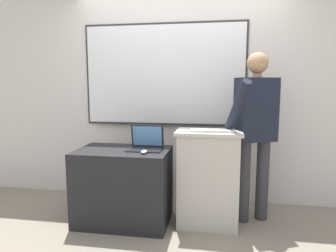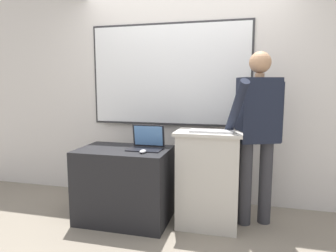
{
  "view_description": "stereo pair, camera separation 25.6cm",
  "coord_description": "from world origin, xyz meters",
  "px_view_note": "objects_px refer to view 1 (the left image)",
  "views": [
    {
      "loc": [
        0.45,
        -2.5,
        1.42
      ],
      "look_at": [
        -0.03,
        0.43,
        1.02
      ],
      "focal_mm": 32.0,
      "sensor_mm": 36.0,
      "label": 1
    },
    {
      "loc": [
        0.7,
        -2.44,
        1.42
      ],
      "look_at": [
        -0.03,
        0.43,
        1.02
      ],
      "focal_mm": 32.0,
      "sensor_mm": 36.0,
      "label": 2
    }
  ],
  "objects_px": {
    "laptop": "(146,142)",
    "computer_mouse_by_laptop": "(144,152)",
    "side_desk": "(124,186)",
    "wireless_keyboard": "(212,131)",
    "lectern_podium": "(208,178)",
    "person_presenter": "(255,126)"
  },
  "relations": [
    {
      "from": "wireless_keyboard",
      "to": "lectern_podium",
      "type": "bearing_deg",
      "value": 119.11
    },
    {
      "from": "lectern_podium",
      "to": "wireless_keyboard",
      "type": "height_order",
      "value": "wireless_keyboard"
    },
    {
      "from": "person_presenter",
      "to": "laptop",
      "type": "distance_m",
      "value": 1.12
    },
    {
      "from": "lectern_podium",
      "to": "side_desk",
      "type": "bearing_deg",
      "value": -175.25
    },
    {
      "from": "person_presenter",
      "to": "computer_mouse_by_laptop",
      "type": "height_order",
      "value": "person_presenter"
    },
    {
      "from": "lectern_podium",
      "to": "computer_mouse_by_laptop",
      "type": "relative_size",
      "value": 9.73
    },
    {
      "from": "laptop",
      "to": "computer_mouse_by_laptop",
      "type": "height_order",
      "value": "laptop"
    },
    {
      "from": "side_desk",
      "to": "person_presenter",
      "type": "bearing_deg",
      "value": 10.45
    },
    {
      "from": "lectern_podium",
      "to": "person_presenter",
      "type": "height_order",
      "value": "person_presenter"
    },
    {
      "from": "lectern_podium",
      "to": "laptop",
      "type": "relative_size",
      "value": 2.8
    },
    {
      "from": "side_desk",
      "to": "wireless_keyboard",
      "type": "height_order",
      "value": "wireless_keyboard"
    },
    {
      "from": "side_desk",
      "to": "wireless_keyboard",
      "type": "xyz_separation_m",
      "value": [
        0.89,
        0.02,
        0.6
      ]
    },
    {
      "from": "laptop",
      "to": "computer_mouse_by_laptop",
      "type": "relative_size",
      "value": 3.47
    },
    {
      "from": "laptop",
      "to": "computer_mouse_by_laptop",
      "type": "xyz_separation_m",
      "value": [
        0.03,
        -0.21,
        -0.06
      ]
    },
    {
      "from": "lectern_podium",
      "to": "wireless_keyboard",
      "type": "xyz_separation_m",
      "value": [
        0.03,
        -0.05,
        0.49
      ]
    },
    {
      "from": "computer_mouse_by_laptop",
      "to": "lectern_podium",
      "type": "bearing_deg",
      "value": 19.28
    },
    {
      "from": "person_presenter",
      "to": "wireless_keyboard",
      "type": "height_order",
      "value": "person_presenter"
    },
    {
      "from": "person_presenter",
      "to": "laptop",
      "type": "xyz_separation_m",
      "value": [
        -1.1,
        -0.18,
        -0.16
      ]
    },
    {
      "from": "lectern_podium",
      "to": "wireless_keyboard",
      "type": "distance_m",
      "value": 0.5
    },
    {
      "from": "laptop",
      "to": "wireless_keyboard",
      "type": "bearing_deg",
      "value": -4.12
    },
    {
      "from": "wireless_keyboard",
      "to": "computer_mouse_by_laptop",
      "type": "xyz_separation_m",
      "value": [
        -0.64,
        -0.16,
        -0.2
      ]
    },
    {
      "from": "lectern_podium",
      "to": "computer_mouse_by_laptop",
      "type": "distance_m",
      "value": 0.71
    }
  ]
}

